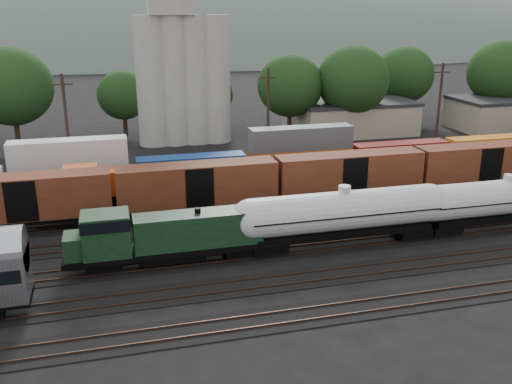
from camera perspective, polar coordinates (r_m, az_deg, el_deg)
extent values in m
plane|color=black|center=(50.24, -5.20, -4.41)|extent=(600.00, 600.00, 0.00)
cube|color=black|center=(37.05, -1.17, -13.03)|extent=(180.00, 3.20, 0.08)
cube|color=#382319|center=(36.41, -0.90, -13.49)|extent=(180.00, 0.08, 0.16)
cube|color=#382319|center=(37.61, -1.44, -12.38)|extent=(180.00, 0.08, 0.16)
cube|color=black|center=(41.30, -2.82, -9.54)|extent=(180.00, 3.20, 0.08)
cube|color=#382319|center=(40.64, -2.61, -9.90)|extent=(180.00, 0.08, 0.16)
cube|color=#382319|center=(41.89, -3.03, -9.00)|extent=(180.00, 0.08, 0.16)
cube|color=black|center=(45.71, -4.13, -6.70)|extent=(180.00, 3.20, 0.08)
cube|color=#382319|center=(45.03, -3.96, -6.99)|extent=(180.00, 0.08, 0.16)
cube|color=#382319|center=(46.32, -4.30, -6.25)|extent=(180.00, 0.08, 0.16)
cube|color=black|center=(50.22, -5.20, -4.37)|extent=(180.00, 3.20, 0.08)
cube|color=#382319|center=(49.54, -5.06, -4.59)|extent=(180.00, 0.08, 0.16)
cube|color=#382319|center=(50.85, -5.34, -3.99)|extent=(180.00, 0.08, 0.16)
cube|color=black|center=(54.83, -6.08, -2.42)|extent=(180.00, 3.20, 0.08)
cube|color=#382319|center=(54.13, -5.97, -2.60)|extent=(180.00, 0.08, 0.16)
cube|color=#382319|center=(55.46, -6.20, -2.09)|extent=(180.00, 0.08, 0.16)
cube|color=black|center=(59.49, -6.83, -0.78)|extent=(180.00, 3.20, 0.08)
cube|color=#382319|center=(58.79, -6.73, -0.93)|extent=(180.00, 0.08, 0.16)
cube|color=#382319|center=(60.14, -6.93, -0.49)|extent=(180.00, 0.08, 0.16)
cube|color=black|center=(64.21, -7.46, 0.62)|extent=(180.00, 3.20, 0.08)
cube|color=#382319|center=(63.50, -7.38, 0.50)|extent=(180.00, 0.08, 0.16)
cube|color=#382319|center=(64.86, -7.55, 0.88)|extent=(180.00, 0.08, 0.16)
cube|color=black|center=(44.80, -8.24, -5.67)|extent=(16.46, 2.81, 0.39)
cube|color=black|center=(44.98, -8.22, -6.18)|extent=(4.84, 2.13, 0.77)
cube|color=black|center=(44.44, -5.80, -3.67)|extent=(9.88, 2.32, 2.61)
cube|color=black|center=(43.93, -14.77, -4.07)|extent=(3.49, 2.81, 3.20)
cube|color=black|center=(43.57, -14.87, -2.83)|extent=(3.58, 2.90, 0.87)
cube|color=black|center=(44.31, -17.67, -5.16)|extent=(1.55, 2.32, 1.74)
cylinder|color=black|center=(43.93, -5.86, -1.91)|extent=(0.48, 0.48, 0.48)
cube|color=black|center=(44.89, -14.94, -6.96)|extent=(2.52, 1.94, 0.68)
cube|color=black|center=(45.83, -1.63, -5.77)|extent=(2.52, 1.94, 0.68)
cylinder|color=silver|center=(47.49, 8.74, -1.83)|extent=(15.74, 3.24, 3.24)
sphere|color=silver|center=(45.07, -0.51, -2.71)|extent=(3.24, 3.24, 3.24)
sphere|color=silver|center=(51.02, 16.90, -1.00)|extent=(3.24, 3.24, 3.24)
cylinder|color=silver|center=(46.89, 8.85, 0.29)|extent=(1.01, 1.01, 0.56)
cube|color=black|center=(47.49, 8.74, -1.83)|extent=(16.10, 3.40, 0.09)
cube|color=black|center=(48.12, 8.64, -3.83)|extent=(15.21, 2.46, 0.56)
cube|color=black|center=(46.34, 1.22, -5.40)|extent=(2.91, 2.24, 0.78)
cube|color=black|center=(51.14, 15.28, -3.75)|extent=(2.91, 2.24, 0.78)
cylinder|color=silver|center=(55.42, 23.78, -0.42)|extent=(15.02, 3.09, 3.09)
sphere|color=silver|center=(51.19, 17.13, -1.12)|extent=(3.09, 3.09, 3.09)
cylinder|color=silver|center=(54.93, 24.01, 1.32)|extent=(0.96, 0.96, 0.53)
cube|color=black|center=(55.42, 23.78, -0.42)|extent=(15.36, 3.24, 0.09)
cube|color=black|center=(55.94, 23.56, -2.08)|extent=(14.50, 2.35, 0.53)
cube|color=black|center=(52.68, 18.17, -3.40)|extent=(2.77, 2.13, 0.75)
cube|color=black|center=(58.70, -12.14, -0.14)|extent=(16.31, 2.63, 0.36)
cube|color=black|center=(58.83, -12.12, -0.52)|extent=(4.53, 1.99, 0.72)
cube|color=#C03E10|center=(58.38, -10.32, 1.32)|extent=(9.79, 2.17, 2.45)
cube|color=#C03E10|center=(58.26, -17.05, 1.05)|extent=(3.26, 2.63, 2.99)
cube|color=black|center=(58.00, -17.14, 1.94)|extent=(3.35, 2.72, 0.82)
cube|color=#C03E10|center=(58.62, -19.21, 0.23)|extent=(1.45, 2.17, 1.63)
cylinder|color=black|center=(58.01, -10.39, 2.61)|extent=(0.45, 0.45, 0.45)
cube|color=black|center=(58.95, -17.17, -1.08)|extent=(2.36, 1.81, 0.63)
cube|color=black|center=(59.28, -7.07, -0.28)|extent=(2.36, 1.81, 0.63)
cube|color=black|center=(54.50, -22.01, -2.53)|extent=(15.00, 2.60, 0.40)
cube|color=#592715|center=(53.84, -22.27, -0.44)|extent=(15.00, 2.90, 3.80)
cube|color=black|center=(54.47, -5.81, -1.25)|extent=(15.00, 2.60, 0.40)
cube|color=#592715|center=(53.81, -5.88, 0.85)|extent=(15.00, 2.90, 3.80)
cube|color=black|center=(58.64, 9.21, 0.02)|extent=(15.00, 2.60, 0.40)
cube|color=#592715|center=(58.03, 9.32, 1.99)|extent=(15.00, 2.90, 3.80)
cube|color=black|center=(66.22, 21.52, 1.07)|extent=(15.00, 2.60, 0.40)
cube|color=#592715|center=(65.68, 21.73, 2.82)|extent=(15.00, 2.90, 3.80)
cube|color=black|center=(64.07, -7.48, 1.02)|extent=(160.00, 2.60, 0.60)
cube|color=silver|center=(63.35, -18.01, 1.57)|extent=(12.00, 2.40, 2.60)
cube|color=silver|center=(62.69, -18.24, 3.85)|extent=(12.00, 2.40, 2.60)
cube|color=navy|center=(63.77, -6.48, 2.47)|extent=(12.00, 2.40, 2.60)
cube|color=#BF5513|center=(66.69, 4.47, 3.23)|extent=(12.00, 2.40, 2.60)
cube|color=#4E5052|center=(66.07, 4.52, 5.41)|extent=(12.00, 2.40, 2.60)
cube|color=maroon|center=(71.81, 14.20, 3.81)|extent=(12.00, 2.40, 2.60)
cube|color=orange|center=(78.69, 22.44, 4.21)|extent=(12.00, 2.40, 2.60)
cylinder|color=#A7A499|center=(82.71, -10.37, 10.78)|extent=(4.40, 4.40, 18.00)
cylinder|color=#A7A499|center=(82.99, -8.27, 10.91)|extent=(4.40, 4.40, 18.00)
cylinder|color=#A7A499|center=(83.38, -6.18, 11.02)|extent=(4.40, 4.40, 18.00)
cylinder|color=#A7A499|center=(83.88, -4.12, 11.12)|extent=(4.40, 4.40, 18.00)
cube|color=#9E937F|center=(93.31, 9.24, 7.49)|extent=(18.00, 14.00, 4.60)
cube|color=#232326|center=(92.88, 9.32, 9.03)|extent=(18.36, 14.28, 0.50)
cube|color=#9E937F|center=(101.90, 23.50, 7.12)|extent=(16.00, 10.00, 4.60)
cube|color=#232326|center=(101.51, 23.68, 8.52)|extent=(16.32, 10.20, 0.50)
cylinder|color=black|center=(85.49, -22.71, 5.16)|extent=(0.70, 0.70, 4.08)
ellipsoid|color=#1A3A15|center=(84.38, -23.28, 9.68)|extent=(11.06, 11.06, 10.48)
cylinder|color=black|center=(90.81, -12.92, 6.42)|extent=(0.70, 0.70, 2.88)
ellipsoid|color=#1A3A15|center=(89.99, -13.14, 9.43)|extent=(7.82, 7.82, 7.41)
cylinder|color=black|center=(91.97, -4.59, 6.91)|extent=(0.70, 0.70, 2.71)
ellipsoid|color=#1A3A15|center=(91.20, -4.66, 9.71)|extent=(7.36, 7.36, 6.97)
cylinder|color=black|center=(87.42, 3.36, 6.64)|extent=(0.70, 0.70, 3.60)
ellipsoid|color=#1A3A15|center=(86.42, 3.43, 10.58)|extent=(9.78, 9.78, 9.27)
cylinder|color=black|center=(88.73, 9.43, 6.72)|extent=(0.70, 0.70, 3.97)
ellipsoid|color=#1A3A15|center=(87.68, 9.66, 10.99)|extent=(10.78, 10.78, 10.21)
cylinder|color=black|center=(102.33, 14.29, 7.84)|extent=(0.70, 0.70, 3.70)
ellipsoid|color=#1A3A15|center=(101.46, 14.57, 11.28)|extent=(10.03, 10.03, 9.51)
cylinder|color=black|center=(105.52, 22.82, 7.37)|extent=(0.70, 0.70, 4.01)
ellipsoid|color=#1A3A15|center=(104.63, 23.27, 10.98)|extent=(10.88, 10.88, 10.31)
cylinder|color=black|center=(69.27, -18.38, 6.24)|extent=(0.36, 0.36, 12.00)
cube|color=black|center=(68.52, -18.79, 10.16)|extent=(2.20, 0.18, 0.18)
cylinder|color=black|center=(71.76, 1.21, 7.54)|extent=(0.36, 0.36, 12.00)
cube|color=black|center=(71.03, 1.23, 11.35)|extent=(2.20, 0.18, 0.18)
cylinder|color=black|center=(81.56, 17.82, 7.98)|extent=(0.36, 0.36, 12.00)
cube|color=black|center=(80.92, 18.15, 11.32)|extent=(2.20, 0.18, 0.18)
ellipsoid|color=#59665B|center=(312.31, -5.92, 10.36)|extent=(520.00, 286.00, 130.00)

